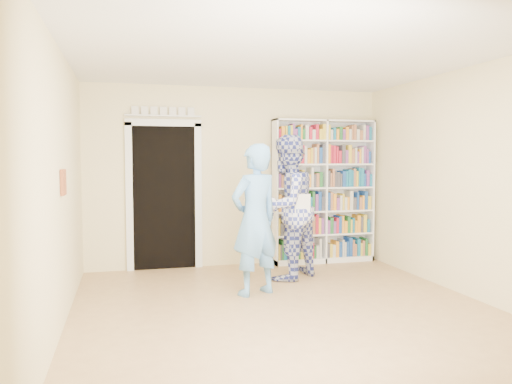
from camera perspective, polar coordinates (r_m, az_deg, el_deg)
floor at (r=5.44m, az=3.74°, el=-13.58°), size 5.00×5.00×0.00m
ceiling at (r=5.30m, az=3.87°, el=15.50°), size 5.00×5.00×0.00m
wall_back at (r=7.61m, az=-2.19°, el=1.74°), size 4.50×0.00×4.50m
wall_left at (r=4.97m, az=-21.63°, el=0.36°), size 0.00×5.00×5.00m
wall_right at (r=6.29m, az=23.65°, el=0.98°), size 0.00×5.00×5.00m
bookshelf at (r=7.88m, az=7.70°, el=0.14°), size 1.62×0.30×2.23m
doorway at (r=7.44m, az=-10.45°, el=0.31°), size 1.10×0.08×2.43m
wall_art at (r=5.16m, az=-21.16°, el=1.05°), size 0.03×0.25×0.25m
man_blue at (r=5.94m, az=-0.11°, el=-3.18°), size 0.77×0.66×1.80m
man_plaid at (r=6.73m, az=3.52°, el=-1.76°), size 1.20×1.15×1.95m
paper_sheet at (r=6.52m, az=5.35°, el=-1.56°), size 0.21×0.01×0.30m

